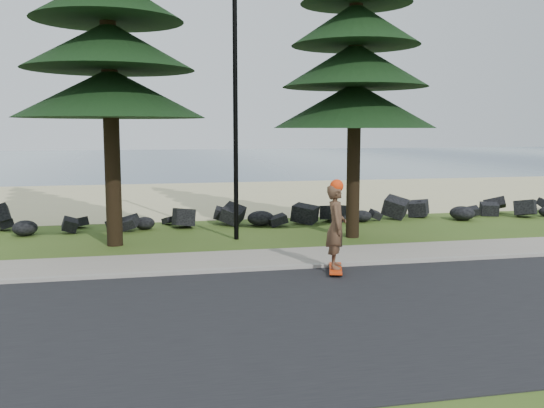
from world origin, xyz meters
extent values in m
plane|color=#3A571B|center=(0.00, 0.00, 0.00)|extent=(160.00, 160.00, 0.00)
cube|color=black|center=(0.00, -4.50, 0.01)|extent=(160.00, 7.00, 0.02)
cube|color=#9D978D|center=(0.00, -0.90, 0.05)|extent=(160.00, 0.20, 0.10)
cube|color=gray|center=(0.00, 0.20, 0.04)|extent=(160.00, 2.00, 0.08)
cube|color=beige|center=(0.00, 14.50, 0.01)|extent=(160.00, 15.00, 0.01)
cube|color=#354C65|center=(0.00, 51.00, 0.00)|extent=(160.00, 58.00, 0.01)
cylinder|color=black|center=(-3.50, 3.00, 6.50)|extent=(0.44, 0.44, 13.00)
cylinder|color=black|center=(3.50, 2.80, 6.00)|extent=(0.40, 0.40, 12.00)
cylinder|color=black|center=(0.00, 3.20, 4.00)|extent=(0.14, 0.14, 8.00)
cube|color=red|center=(1.56, -1.48, 0.11)|extent=(0.61, 1.18, 0.04)
imported|color=brown|center=(1.56, -1.48, 1.08)|extent=(0.64, 0.80, 1.91)
sphere|color=#FF3A0E|center=(1.56, -1.48, 2.00)|extent=(0.31, 0.31, 0.31)
camera|label=1|loc=(-2.75, -14.39, 3.30)|focal=40.00mm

